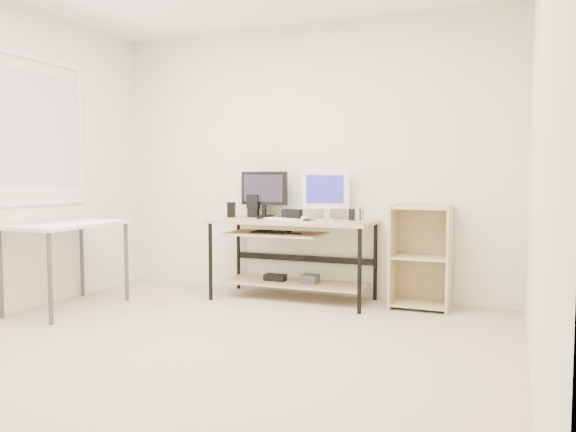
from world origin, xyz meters
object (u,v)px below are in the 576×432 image
(side_table, at_px, (67,232))
(black_monitor, at_px, (264,191))
(shelf_unit, at_px, (422,256))
(white_imac, at_px, (326,190))
(audio_controller, at_px, (231,210))
(desk, at_px, (290,242))

(side_table, relative_size, black_monitor, 2.04)
(side_table, relative_size, shelf_unit, 1.11)
(black_monitor, distance_m, white_imac, 0.64)
(side_table, relative_size, white_imac, 2.15)
(shelf_unit, distance_m, audio_controller, 1.86)
(desk, height_order, white_imac, white_imac)
(side_table, xyz_separation_m, white_imac, (1.94, 1.23, 0.35))
(white_imac, bearing_deg, desk, -165.68)
(side_table, height_order, white_imac, white_imac)
(side_table, xyz_separation_m, black_monitor, (1.30, 1.25, 0.34))
(shelf_unit, distance_m, white_imac, 1.06)
(black_monitor, bearing_deg, audio_controller, -151.25)
(shelf_unit, distance_m, black_monitor, 1.63)
(desk, xyz_separation_m, shelf_unit, (1.18, 0.16, -0.09))
(desk, bearing_deg, white_imac, 31.75)
(desk, xyz_separation_m, black_monitor, (-0.35, 0.19, 0.47))
(side_table, height_order, audio_controller, audio_controller)
(black_monitor, bearing_deg, shelf_unit, 3.12)
(shelf_unit, xyz_separation_m, black_monitor, (-1.53, 0.03, 0.55))
(side_table, distance_m, black_monitor, 1.84)
(side_table, bearing_deg, white_imac, 32.52)
(desk, bearing_deg, side_table, -147.35)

